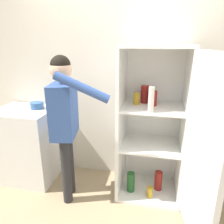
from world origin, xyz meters
name	(u,v)px	position (x,y,z in m)	size (l,w,h in m)	color
wall_back	(128,79)	(0.00, 0.98, 1.27)	(7.00, 0.06, 2.55)	beige
refrigerator	(161,131)	(0.42, 0.54, 0.83)	(0.85, 1.25, 1.68)	white
person	(65,113)	(-0.55, 0.37, 1.01)	(0.67, 0.52, 1.59)	#262628
counter	(28,144)	(-1.21, 0.64, 0.46)	(0.69, 0.58, 0.92)	white
bowl	(37,105)	(-1.07, 0.71, 0.96)	(0.16, 0.16, 0.08)	#335B8E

